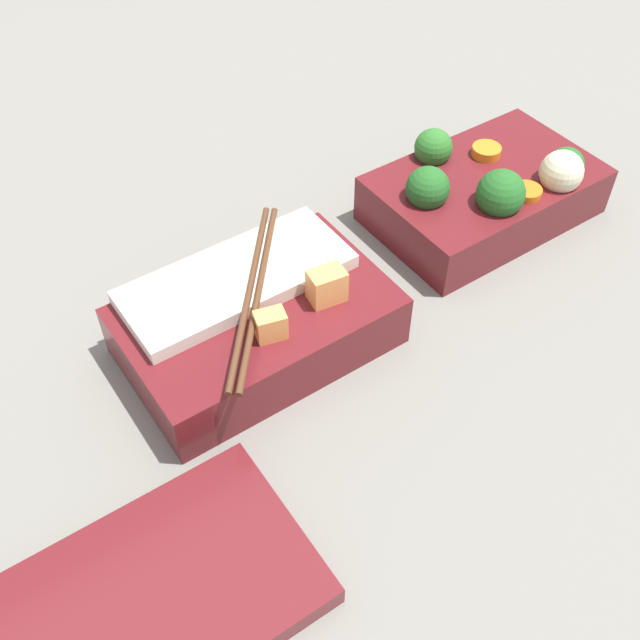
# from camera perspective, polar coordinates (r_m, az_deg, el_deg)

# --- Properties ---
(ground_plane) EXTENTS (3.00, 3.00, 0.00)m
(ground_plane) POSITION_cam_1_polar(r_m,az_deg,el_deg) (0.66, 4.49, 3.59)
(ground_plane) COLOR slate
(bento_tray_vegetable) EXTENTS (0.21, 0.13, 0.08)m
(bento_tray_vegetable) POSITION_cam_1_polar(r_m,az_deg,el_deg) (0.72, 12.52, 9.54)
(bento_tray_vegetable) COLOR maroon
(bento_tray_vegetable) RESTS_ON ground_plane
(bento_tray_rice) EXTENTS (0.21, 0.16, 0.07)m
(bento_tray_rice) POSITION_cam_1_polar(r_m,az_deg,el_deg) (0.59, -4.93, 0.00)
(bento_tray_rice) COLOR maroon
(bento_tray_rice) RESTS_ON ground_plane
(bento_lid) EXTENTS (0.20, 0.13, 0.02)m
(bento_lid) POSITION_cam_1_polar(r_m,az_deg,el_deg) (0.49, -12.90, -20.21)
(bento_lid) COLOR maroon
(bento_lid) RESTS_ON ground_plane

